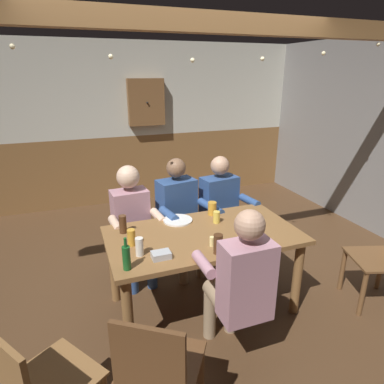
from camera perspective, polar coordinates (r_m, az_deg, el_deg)
ground_plane at (r=3.42m, az=0.70°, el=-16.92°), size 6.63×6.63×0.00m
back_wall_upper at (r=5.48m, az=-10.35°, el=16.68°), size 5.42×0.12×1.41m
back_wall_wainscot at (r=5.68m, az=-9.59°, el=4.06°), size 5.42×0.12×1.08m
ceiling_beam at (r=2.91m, az=-0.29°, el=26.89°), size 4.88×0.14×0.16m
dining_table at (r=2.95m, az=1.92°, el=-8.84°), size 1.63×0.89×0.74m
person_0 at (r=3.40m, az=-10.03°, el=-4.47°), size 0.52×0.54×1.19m
person_1 at (r=3.51m, az=-2.09°, el=-3.25°), size 0.57×0.59×1.22m
person_2 at (r=3.68m, az=5.25°, el=-2.48°), size 0.57×0.57×1.20m
person_3 at (r=2.42m, az=8.08°, el=-14.92°), size 0.49×0.53×1.25m
chair_empty_near_right at (r=2.12m, az=-5.90°, el=-27.95°), size 0.61×0.61×0.88m
table_candle at (r=2.69m, az=3.36°, el=-8.35°), size 0.04×0.04×0.08m
condiment_caddy at (r=2.54m, az=-5.25°, el=-10.56°), size 0.14×0.10×0.05m
plate_0 at (r=3.13m, az=-2.41°, el=-4.79°), size 0.27×0.27×0.01m
bottle_0 at (r=2.41m, az=-11.03°, el=-10.79°), size 0.06×0.06×0.24m
bottle_1 at (r=2.75m, az=8.44°, el=-6.61°), size 0.06×0.06×0.25m
pint_glass_0 at (r=2.57m, az=-8.89°, el=-9.14°), size 0.06×0.06×0.14m
pint_glass_1 at (r=2.73m, az=-10.21°, el=-7.57°), size 0.07×0.07×0.13m
pint_glass_2 at (r=3.25m, az=3.43°, el=-2.78°), size 0.08×0.08×0.13m
pint_glass_3 at (r=2.58m, az=4.43°, el=-8.76°), size 0.07×0.07×0.15m
pint_glass_4 at (r=3.08m, az=4.16°, el=-4.26°), size 0.06×0.06×0.11m
pint_glass_5 at (r=2.94m, az=-11.62°, el=-5.36°), size 0.06×0.06×0.16m
wall_dart_cabinet at (r=5.41m, az=-7.76°, el=14.81°), size 0.56×0.15×0.70m
string_lights at (r=2.85m, az=0.10°, el=22.83°), size 3.83×0.04×0.20m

